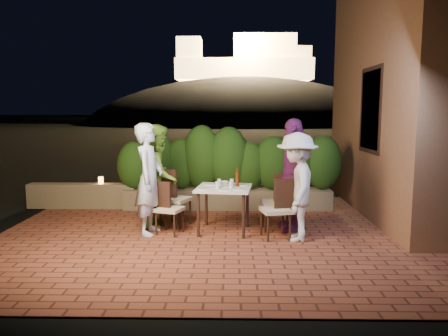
{
  "coord_description": "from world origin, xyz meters",
  "views": [
    {
      "loc": [
        0.29,
        -6.49,
        1.99
      ],
      "look_at": [
        0.16,
        0.65,
        1.05
      ],
      "focal_mm": 35.0,
      "sensor_mm": 36.0,
      "label": 1
    }
  ],
  "objects_px": {
    "chair_right_back": "(275,202)",
    "diner_green": "(159,175)",
    "diner_white": "(297,187)",
    "parapet_lamp": "(101,180)",
    "chair_right_front": "(276,209)",
    "dining_table": "(224,209)",
    "chair_left_front": "(170,208)",
    "diner_blue": "(149,179)",
    "beer_bottle": "(237,177)",
    "chair_left_back": "(175,198)",
    "bowl": "(224,182)",
    "diner_purple": "(293,175)"
  },
  "relations": [
    {
      "from": "diner_purple",
      "to": "diner_green",
      "type": "bearing_deg",
      "value": -100.06
    },
    {
      "from": "diner_blue",
      "to": "diner_white",
      "type": "height_order",
      "value": "diner_blue"
    },
    {
      "from": "beer_bottle",
      "to": "dining_table",
      "type": "bearing_deg",
      "value": -163.68
    },
    {
      "from": "dining_table",
      "to": "diner_blue",
      "type": "relative_size",
      "value": 0.48
    },
    {
      "from": "chair_right_back",
      "to": "dining_table",
      "type": "bearing_deg",
      "value": 7.16
    },
    {
      "from": "beer_bottle",
      "to": "diner_white",
      "type": "relative_size",
      "value": 0.18
    },
    {
      "from": "chair_right_front",
      "to": "diner_green",
      "type": "distance_m",
      "value": 2.14
    },
    {
      "from": "chair_left_front",
      "to": "diner_purple",
      "type": "height_order",
      "value": "diner_purple"
    },
    {
      "from": "diner_green",
      "to": "parapet_lamp",
      "type": "relative_size",
      "value": 12.57
    },
    {
      "from": "diner_white",
      "to": "parapet_lamp",
      "type": "height_order",
      "value": "diner_white"
    },
    {
      "from": "diner_blue",
      "to": "diner_white",
      "type": "relative_size",
      "value": 1.08
    },
    {
      "from": "parapet_lamp",
      "to": "bowl",
      "type": "bearing_deg",
      "value": -28.87
    },
    {
      "from": "chair_right_back",
      "to": "parapet_lamp",
      "type": "height_order",
      "value": "chair_right_back"
    },
    {
      "from": "diner_blue",
      "to": "diner_purple",
      "type": "relative_size",
      "value": 0.96
    },
    {
      "from": "chair_right_front",
      "to": "diner_blue",
      "type": "relative_size",
      "value": 0.52
    },
    {
      "from": "dining_table",
      "to": "diner_blue",
      "type": "xyz_separation_m",
      "value": [
        -1.2,
        -0.15,
        0.52
      ]
    },
    {
      "from": "beer_bottle",
      "to": "diner_blue",
      "type": "height_order",
      "value": "diner_blue"
    },
    {
      "from": "parapet_lamp",
      "to": "diner_green",
      "type": "bearing_deg",
      "value": -43.21
    },
    {
      "from": "bowl",
      "to": "beer_bottle",
      "type": "bearing_deg",
      "value": -50.97
    },
    {
      "from": "chair_right_front",
      "to": "chair_right_back",
      "type": "xyz_separation_m",
      "value": [
        0.03,
        0.52,
        0.0
      ]
    },
    {
      "from": "diner_white",
      "to": "diner_blue",
      "type": "bearing_deg",
      "value": -91.26
    },
    {
      "from": "diner_blue",
      "to": "diner_green",
      "type": "relative_size",
      "value": 1.02
    },
    {
      "from": "dining_table",
      "to": "diner_white",
      "type": "height_order",
      "value": "diner_white"
    },
    {
      "from": "chair_left_front",
      "to": "diner_purple",
      "type": "bearing_deg",
      "value": 26.87
    },
    {
      "from": "beer_bottle",
      "to": "bowl",
      "type": "bearing_deg",
      "value": 129.03
    },
    {
      "from": "chair_left_front",
      "to": "parapet_lamp",
      "type": "xyz_separation_m",
      "value": [
        -1.68,
        1.89,
        0.14
      ]
    },
    {
      "from": "beer_bottle",
      "to": "chair_left_back",
      "type": "relative_size",
      "value": 0.31
    },
    {
      "from": "beer_bottle",
      "to": "parapet_lamp",
      "type": "bearing_deg",
      "value": 148.79
    },
    {
      "from": "chair_left_back",
      "to": "diner_blue",
      "type": "height_order",
      "value": "diner_blue"
    },
    {
      "from": "chair_right_back",
      "to": "diner_white",
      "type": "relative_size",
      "value": 0.57
    },
    {
      "from": "dining_table",
      "to": "beer_bottle",
      "type": "relative_size",
      "value": 2.82
    },
    {
      "from": "chair_right_front",
      "to": "diner_green",
      "type": "xyz_separation_m",
      "value": [
        -1.96,
        0.76,
        0.41
      ]
    },
    {
      "from": "chair_left_back",
      "to": "diner_white",
      "type": "xyz_separation_m",
      "value": [
        1.97,
        -0.82,
        0.35
      ]
    },
    {
      "from": "diner_blue",
      "to": "diner_purple",
      "type": "height_order",
      "value": "diner_purple"
    },
    {
      "from": "chair_left_back",
      "to": "diner_purple",
      "type": "distance_m",
      "value": 2.05
    },
    {
      "from": "chair_left_front",
      "to": "diner_white",
      "type": "distance_m",
      "value": 2.07
    },
    {
      "from": "chair_left_front",
      "to": "chair_left_back",
      "type": "bearing_deg",
      "value": 105.12
    },
    {
      "from": "beer_bottle",
      "to": "diner_green",
      "type": "distance_m",
      "value": 1.4
    },
    {
      "from": "dining_table",
      "to": "chair_left_front",
      "type": "distance_m",
      "value": 0.89
    },
    {
      "from": "chair_right_back",
      "to": "diner_blue",
      "type": "distance_m",
      "value": 2.12
    },
    {
      "from": "dining_table",
      "to": "diner_green",
      "type": "relative_size",
      "value": 0.49
    },
    {
      "from": "bowl",
      "to": "chair_left_front",
      "type": "bearing_deg",
      "value": -151.24
    },
    {
      "from": "diner_purple",
      "to": "beer_bottle",
      "type": "bearing_deg",
      "value": -88.23
    },
    {
      "from": "diner_green",
      "to": "diner_purple",
      "type": "distance_m",
      "value": 2.3
    },
    {
      "from": "chair_right_back",
      "to": "diner_green",
      "type": "xyz_separation_m",
      "value": [
        -1.99,
        0.25,
        0.41
      ]
    },
    {
      "from": "chair_right_back",
      "to": "diner_green",
      "type": "relative_size",
      "value": 0.54
    },
    {
      "from": "bowl",
      "to": "chair_right_front",
      "type": "bearing_deg",
      "value": -40.07
    },
    {
      "from": "dining_table",
      "to": "diner_blue",
      "type": "height_order",
      "value": "diner_blue"
    },
    {
      "from": "chair_right_front",
      "to": "diner_white",
      "type": "xyz_separation_m",
      "value": [
        0.31,
        -0.1,
        0.37
      ]
    },
    {
      "from": "dining_table",
      "to": "chair_right_front",
      "type": "height_order",
      "value": "chair_right_front"
    }
  ]
}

